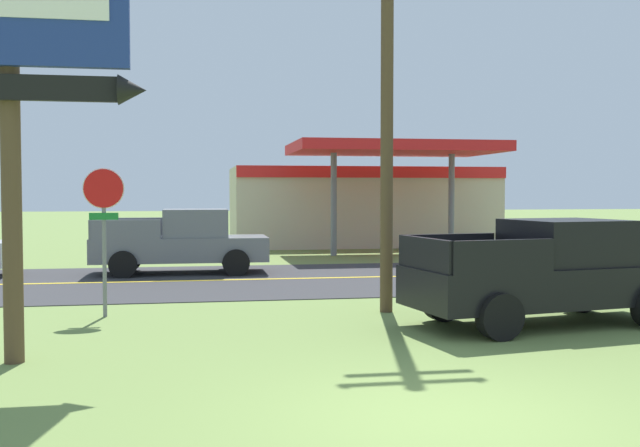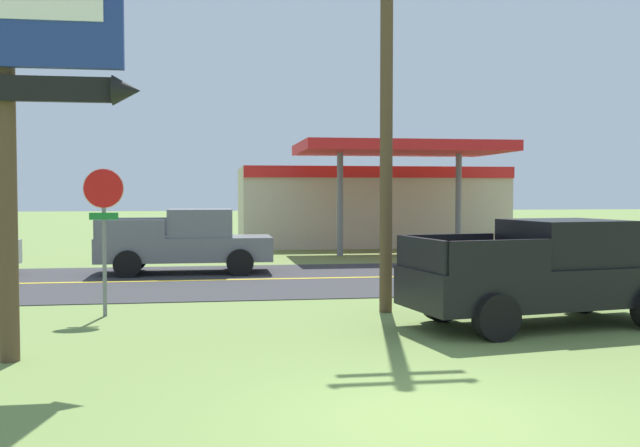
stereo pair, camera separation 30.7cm
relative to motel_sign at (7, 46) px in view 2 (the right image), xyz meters
name	(u,v)px [view 2 (the right image)]	position (x,y,z in m)	size (l,w,h in m)	color
ground_plane	(430,419)	(5.20, -3.45, -4.55)	(180.00, 180.00, 0.00)	olive
road_asphalt	(294,279)	(5.20, 9.55, -4.54)	(140.00, 8.00, 0.02)	#333335
road_centre_line	(294,279)	(5.20, 9.55, -4.53)	(126.00, 0.20, 0.01)	gold
motel_sign	(7,46)	(0.00, 0.00, 0.00)	(3.61, 0.54, 6.49)	brown
stop_sign	(104,215)	(0.76, 3.96, -2.52)	(0.80, 0.08, 2.95)	slate
utility_pole	(387,54)	(6.43, 3.62, 0.75)	(1.99, 0.26, 9.95)	brown
gas_station	(369,203)	(10.29, 22.69, -2.61)	(12.00, 11.50, 4.40)	beige
pickup_black_parked_on_lawn	(547,274)	(9.03, 1.70, -3.59)	(5.46, 2.88, 1.96)	black
pickup_grey_on_road	(187,242)	(2.18, 11.55, -3.59)	(5.20, 2.24, 1.96)	slate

